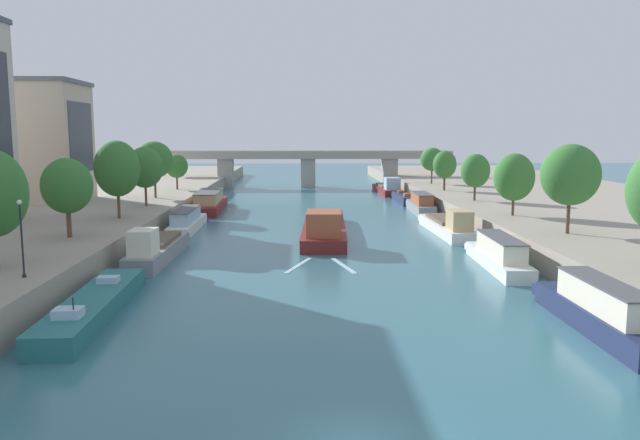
{
  "coord_description": "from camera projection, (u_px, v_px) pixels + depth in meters",
  "views": [
    {
      "loc": [
        -1.94,
        -19.6,
        10.41
      ],
      "look_at": [
        0.0,
        35.18,
        2.76
      ],
      "focal_mm": 34.87,
      "sensor_mm": 36.0,
      "label": 1
    }
  ],
  "objects": [
    {
      "name": "tree_left_distant",
      "position": [
        117.0,
        169.0,
        59.88
      ],
      "size": [
        4.34,
        4.34,
        7.55
      ],
      "color": "brown",
      "rests_on": "quay_left"
    },
    {
      "name": "moored_boat_left_upstream",
      "position": [
        157.0,
        249.0,
        51.19
      ],
      "size": [
        2.72,
        14.45,
        3.23
      ],
      "color": "gray",
      "rests_on": "ground"
    },
    {
      "name": "tree_right_distant",
      "position": [
        570.0,
        175.0,
        50.66
      ],
      "size": [
        4.74,
        4.74,
        7.37
      ],
      "color": "brown",
      "rests_on": "quay_right"
    },
    {
      "name": "tree_left_end_of_row",
      "position": [
        67.0,
        186.0,
        48.9
      ],
      "size": [
        3.95,
        3.95,
        6.3
      ],
      "color": "brown",
      "rests_on": "quay_left"
    },
    {
      "name": "bridge_far",
      "position": [
        308.0,
        164.0,
        121.14
      ],
      "size": [
        56.01,
        4.4,
        7.06
      ],
      "color": "#9E998E",
      "rests_on": "ground"
    },
    {
      "name": "quay_left",
      "position": [
        29.0,
        212.0,
        74.0
      ],
      "size": [
        36.0,
        170.0,
        2.21
      ],
      "primitive_type": "cube",
      "color": "gray",
      "rests_on": "ground"
    },
    {
      "name": "moored_boat_right_lone",
      "position": [
        448.0,
        226.0,
        64.67
      ],
      "size": [
        2.95,
        15.68,
        3.03
      ],
      "color": "silver",
      "rests_on": "ground"
    },
    {
      "name": "tree_right_end_of_row",
      "position": [
        475.0,
        171.0,
        76.1
      ],
      "size": [
        3.56,
        3.56,
        5.75
      ],
      "color": "brown",
      "rests_on": "quay_right"
    },
    {
      "name": "tree_left_third",
      "position": [
        154.0,
        160.0,
        79.12
      ],
      "size": [
        4.68,
        4.68,
        7.23
      ],
      "color": "brown",
      "rests_on": "quay_left"
    },
    {
      "name": "moored_boat_right_far",
      "position": [
        388.0,
        188.0,
        108.68
      ],
      "size": [
        3.54,
        16.03,
        3.1
      ],
      "color": "maroon",
      "rests_on": "ground"
    },
    {
      "name": "moored_boat_left_downstream",
      "position": [
        95.0,
        305.0,
        35.71
      ],
      "size": [
        2.96,
        15.8,
        2.31
      ],
      "color": "#23666B",
      "rests_on": "ground"
    },
    {
      "name": "moored_boat_right_upstream",
      "position": [
        421.0,
        204.0,
        81.96
      ],
      "size": [
        2.56,
        11.39,
        2.69
      ],
      "color": "gray",
      "rests_on": "ground"
    },
    {
      "name": "moored_boat_right_midway",
      "position": [
        498.0,
        254.0,
        48.31
      ],
      "size": [
        2.69,
        12.9,
        2.57
      ],
      "color": "silver",
      "rests_on": "ground"
    },
    {
      "name": "tree_right_nearest",
      "position": [
        445.0,
        165.0,
        89.78
      ],
      "size": [
        3.38,
        3.38,
        5.73
      ],
      "color": "brown",
      "rests_on": "quay_right"
    },
    {
      "name": "barge_midriver",
      "position": [
        324.0,
        227.0,
        63.09
      ],
      "size": [
        5.24,
        22.58,
        3.37
      ],
      "color": "maroon",
      "rests_on": "ground"
    },
    {
      "name": "lamppost_left_bank",
      "position": [
        22.0,
        235.0,
        35.29
      ],
      "size": [
        0.28,
        0.28,
        4.49
      ],
      "color": "black",
      "rests_on": "quay_left"
    },
    {
      "name": "tree_right_third",
      "position": [
        432.0,
        159.0,
        101.9
      ],
      "size": [
        3.81,
        3.81,
        5.92
      ],
      "color": "brown",
      "rests_on": "quay_right"
    },
    {
      "name": "moored_boat_left_lone",
      "position": [
        210.0,
        202.0,
        84.33
      ],
      "size": [
        3.96,
        16.79,
        2.74
      ],
      "color": "maroon",
      "rests_on": "ground"
    },
    {
      "name": "moored_boat_right_second",
      "position": [
        598.0,
        310.0,
        32.75
      ],
      "size": [
        2.17,
        12.86,
        2.82
      ],
      "color": "#1E284C",
      "rests_on": "ground"
    },
    {
      "name": "building_left_tall",
      "position": [
        19.0,
        141.0,
        75.1
      ],
      "size": [
        15.32,
        10.5,
        14.55
      ],
      "color": "#B2A38E",
      "rests_on": "quay_left"
    },
    {
      "name": "tree_left_far",
      "position": [
        177.0,
        166.0,
        91.42
      ],
      "size": [
        3.29,
        3.29,
        5.19
      ],
      "color": "brown",
      "rests_on": "quay_left"
    },
    {
      "name": "wake_behind_barge",
      "position": [
        321.0,
        265.0,
        49.33
      ],
      "size": [
        5.59,
        6.03,
        0.03
      ],
      "color": "#A5D1DB",
      "rests_on": "ground"
    },
    {
      "name": "tree_right_by_lamp",
      "position": [
        514.0,
        177.0,
        62.13
      ],
      "size": [
        4.04,
        4.04,
        6.25
      ],
      "color": "brown",
      "rests_on": "quay_right"
    },
    {
      "name": "moored_boat_right_near",
      "position": [
        404.0,
        198.0,
        94.7
      ],
      "size": [
        2.08,
        12.01,
        2.31
      ],
      "color": "#1E284C",
      "rests_on": "ground"
    },
    {
      "name": "quay_right",
      "position": [
        590.0,
        210.0,
        76.38
      ],
      "size": [
        36.0,
        170.0,
        2.21
      ],
      "primitive_type": "cube",
      "color": "gray",
      "rests_on": "ground"
    },
    {
      "name": "tree_left_past_mid",
      "position": [
        145.0,
        167.0,
        70.26
      ],
      "size": [
        4.07,
        4.07,
        6.71
      ],
      "color": "brown",
      "rests_on": "quay_left"
    },
    {
      "name": "moored_boat_left_gap_after",
      "position": [
        187.0,
        221.0,
        67.03
      ],
      "size": [
        2.36,
        13.85,
        2.44
      ],
      "color": "silver",
      "rests_on": "ground"
    }
  ]
}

